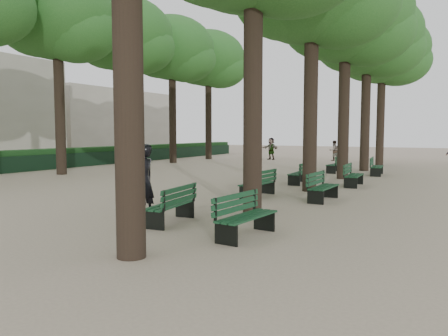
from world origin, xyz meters
The scene contains 23 objects.
ground centered at (0.00, 0.00, 0.00)m, with size 120.00×120.00×0.00m, color tan.
tree_central_3 centered at (1.50, 13.00, 7.65)m, with size 6.00×6.00×9.95m.
tree_central_4 centered at (1.50, 18.00, 7.65)m, with size 6.00×6.00×9.95m.
tree_central_5 centered at (1.50, 23.00, 7.65)m, with size 6.00×6.00×9.95m.
tree_far_2 centered at (-12.00, 8.00, 8.14)m, with size 6.00×6.00×10.45m.
tree_far_3 centered at (-12.00, 13.00, 8.14)m, with size 6.00×6.00×10.45m.
tree_far_4 centered at (-12.00, 18.00, 8.14)m, with size 6.00×6.00×10.45m.
tree_far_5 centered at (-12.00, 23.00, 8.14)m, with size 6.00×6.00×10.45m.
bench_left_0 centered at (0.37, 0.72, 0.27)m, with size 0.80×1.86×0.92m.
bench_left_1 centered at (0.37, 5.80, 0.27)m, with size 0.69×1.83×0.92m.
bench_left_2 centered at (0.37, 10.07, 0.27)m, with size 0.68×1.83×0.92m.
bench_left_3 centered at (0.37, 16.00, 0.27)m, with size 0.64×1.82×0.92m.
bench_right_0 centered at (2.63, 0.33, 0.27)m, with size 0.72×1.84×0.92m.
bench_right_1 centered at (2.63, 5.98, 0.27)m, with size 0.60×1.81×0.92m.
bench_right_2 centered at (2.63, 10.34, 0.27)m, with size 0.67×1.83×0.92m.
bench_right_3 centered at (2.63, 15.56, 0.27)m, with size 0.75×1.85×0.92m.
man_with_map centered at (-0.69, 1.03, 0.96)m, with size 0.64×0.78×1.92m.
pedestrian_d centered at (0.73, 27.51, 0.78)m, with size 0.77×0.31×1.57m, color #262628.
pedestrian_e centered at (-7.19, 24.82, 0.89)m, with size 1.65×0.36×1.78m, color #262628.
pedestrian_a centered at (-2.39, 25.94, 0.78)m, with size 0.76×0.31×1.57m, color #262628.
fence centered at (-15.00, 11.00, 0.45)m, with size 0.08×42.00×0.90m, color black.
hedge centered at (-15.70, 11.00, 0.60)m, with size 1.20×42.00×1.20m, color #153F18.
building_far centered at (-33.00, 30.00, 3.50)m, with size 12.00×16.00×7.00m, color #B7B2A3.
Camera 1 is at (6.64, -7.84, 2.22)m, focal length 35.00 mm.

